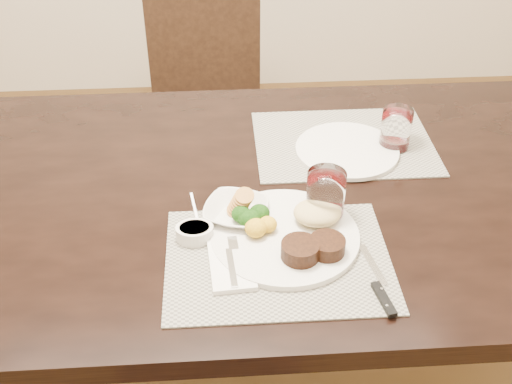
{
  "coord_description": "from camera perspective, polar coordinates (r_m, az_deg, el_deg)",
  "views": [
    {
      "loc": [
        0.04,
        -1.22,
        1.65
      ],
      "look_at": [
        0.12,
        -0.11,
        0.82
      ],
      "focal_mm": 45.0,
      "sensor_mm": 36.0,
      "label": 1
    }
  ],
  "objects": [
    {
      "name": "dining_table",
      "position": [
        1.57,
        -4.59,
        -2.23
      ],
      "size": [
        2.0,
        1.0,
        0.75
      ],
      "color": "black",
      "rests_on": "ground"
    },
    {
      "name": "chair_far",
      "position": [
        2.44,
        -4.47,
        8.55
      ],
      "size": [
        0.42,
        0.42,
        0.9
      ],
      "color": "black",
      "rests_on": "ground"
    },
    {
      "name": "placemat_near",
      "position": [
        1.32,
        1.97,
        -6.01
      ],
      "size": [
        0.46,
        0.34,
        0.0
      ],
      "primitive_type": "cube",
      "color": "gray",
      "rests_on": "dining_table"
    },
    {
      "name": "placemat_far",
      "position": [
        1.7,
        7.78,
        4.36
      ],
      "size": [
        0.46,
        0.34,
        0.0
      ],
      "primitive_type": "cube",
      "color": "gray",
      "rests_on": "dining_table"
    },
    {
      "name": "dinner_plate",
      "position": [
        1.36,
        3.25,
        -3.65
      ],
      "size": [
        0.32,
        0.32,
        0.06
      ],
      "rotation": [
        0.0,
        0.0,
        -0.17
      ],
      "color": "silver",
      "rests_on": "placemat_near"
    },
    {
      "name": "napkin_fork",
      "position": [
        1.3,
        -2.2,
        -6.39
      ],
      "size": [
        0.1,
        0.16,
        0.02
      ],
      "rotation": [
        0.0,
        0.0,
        0.07
      ],
      "color": "white",
      "rests_on": "placemat_near"
    },
    {
      "name": "steak_knife",
      "position": [
        1.27,
        11.05,
        -8.58
      ],
      "size": [
        0.04,
        0.21,
        0.01
      ],
      "rotation": [
        0.0,
        0.0,
        0.19
      ],
      "color": "white",
      "rests_on": "placemat_near"
    },
    {
      "name": "cracker_bowl",
      "position": [
        1.41,
        -1.78,
        -1.7
      ],
      "size": [
        0.18,
        0.18,
        0.06
      ],
      "rotation": [
        0.0,
        0.0,
        -0.35
      ],
      "color": "silver",
      "rests_on": "placemat_near"
    },
    {
      "name": "sauce_ramekin",
      "position": [
        1.36,
        -5.48,
        -3.55
      ],
      "size": [
        0.08,
        0.12,
        0.06
      ],
      "rotation": [
        0.0,
        0.0,
        0.24
      ],
      "color": "silver",
      "rests_on": "placemat_near"
    },
    {
      "name": "wine_glass_near",
      "position": [
        1.4,
        6.18,
        -0.53
      ],
      "size": [
        0.08,
        0.08,
        0.12
      ],
      "rotation": [
        0.0,
        0.0,
        -0.2
      ],
      "color": "white",
      "rests_on": "placemat_near"
    },
    {
      "name": "far_plate",
      "position": [
        1.65,
        8.09,
        3.7
      ],
      "size": [
        0.26,
        0.26,
        0.01
      ],
      "primitive_type": "cylinder",
      "color": "silver",
      "rests_on": "placemat_far"
    },
    {
      "name": "wine_glass_far",
      "position": [
        1.67,
        12.31,
        5.36
      ],
      "size": [
        0.08,
        0.08,
        0.11
      ],
      "rotation": [
        0.0,
        0.0,
        -0.38
      ],
      "color": "white",
      "rests_on": "placemat_far"
    }
  ]
}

